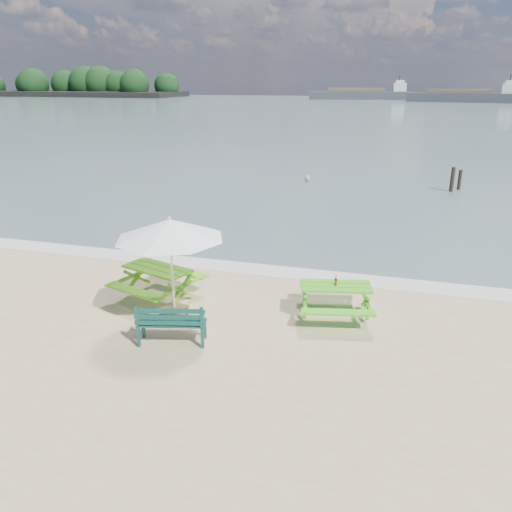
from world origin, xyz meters
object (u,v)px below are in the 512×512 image
(patio_umbrella, at_px, (170,229))
(picnic_table_right, at_px, (335,301))
(side_table, at_px, (175,313))
(beer_bottle, at_px, (336,282))
(swimmer, at_px, (307,191))
(picnic_table_left, at_px, (158,283))
(park_bench, at_px, (172,331))

(patio_umbrella, bearing_deg, picnic_table_right, 19.27)
(side_table, relative_size, patio_umbrella, 0.20)
(side_table, bearing_deg, beer_bottle, 19.21)
(picnic_table_right, bearing_deg, swimmer, 102.86)
(picnic_table_right, distance_m, side_table, 3.67)
(patio_umbrella, distance_m, beer_bottle, 3.88)
(swimmer, bearing_deg, picnic_table_left, -92.79)
(picnic_table_left, height_order, picnic_table_right, picnic_table_left)
(side_table, relative_size, beer_bottle, 2.47)
(picnic_table_right, height_order, swimmer, picnic_table_right)
(beer_bottle, bearing_deg, picnic_table_right, 40.40)
(picnic_table_left, height_order, side_table, picnic_table_left)
(picnic_table_left, distance_m, picnic_table_right, 4.35)
(side_table, bearing_deg, park_bench, -67.66)
(patio_umbrella, height_order, swimmer, patio_umbrella)
(park_bench, distance_m, patio_umbrella, 2.15)
(picnic_table_right, distance_m, swimmer, 16.05)
(picnic_table_left, xyz_separation_m, swimmer, (0.77, 15.86, -0.90))
(picnic_table_left, relative_size, park_bench, 1.58)
(park_bench, height_order, side_table, park_bench)
(picnic_table_left, height_order, park_bench, park_bench)
(park_bench, bearing_deg, beer_bottle, 35.41)
(picnic_table_right, bearing_deg, picnic_table_left, -176.93)
(beer_bottle, bearing_deg, patio_umbrella, -160.79)
(patio_umbrella, bearing_deg, park_bench, -67.66)
(picnic_table_right, bearing_deg, side_table, -160.73)
(beer_bottle, distance_m, swimmer, 16.09)
(park_bench, bearing_deg, side_table, 112.34)
(park_bench, xyz_separation_m, side_table, (-0.40, 0.97, -0.10))
(beer_bottle, bearing_deg, swimmer, 102.83)
(park_bench, height_order, beer_bottle, beer_bottle)
(park_bench, xyz_separation_m, patio_umbrella, (-0.40, 0.97, 1.88))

